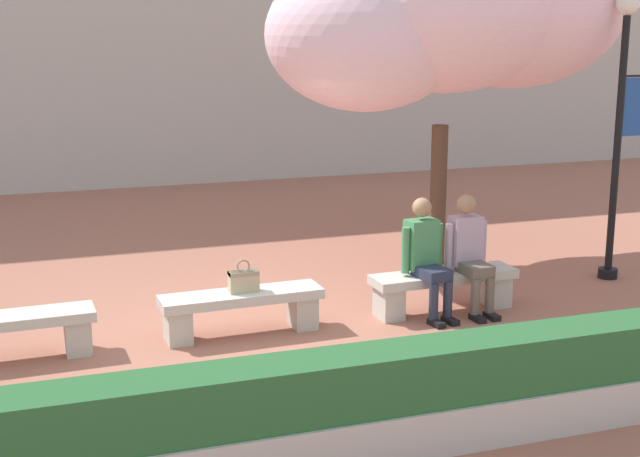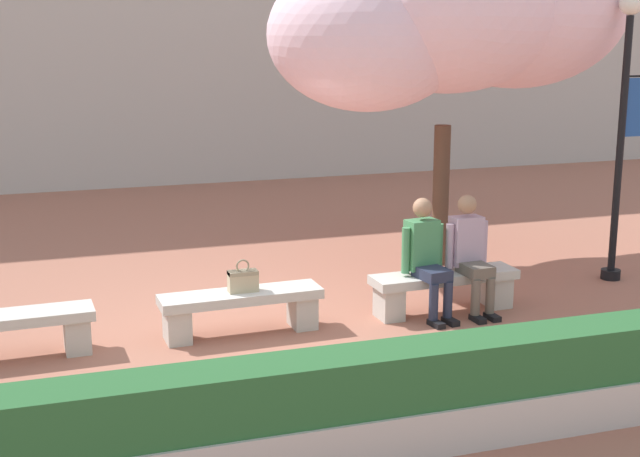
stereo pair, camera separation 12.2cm
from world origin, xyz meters
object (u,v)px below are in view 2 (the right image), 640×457
at_px(stone_bench_west_end, 4,330).
at_px(person_seated_left, 426,254).
at_px(person_seated_right, 470,250).
at_px(handbag, 243,279).
at_px(cherry_tree_main, 455,12).
at_px(stone_bench_near_west, 241,306).
at_px(stone_bench_center, 444,286).
at_px(lamp_post_with_banner, 624,109).

height_order(stone_bench_west_end, person_seated_left, person_seated_left).
bearing_deg(person_seated_right, person_seated_left, 179.93).
xyz_separation_m(handbag, cherry_tree_main, (3.24, 1.90, 2.67)).
bearing_deg(person_seated_right, handbag, 178.71).
xyz_separation_m(stone_bench_near_west, person_seated_left, (2.03, -0.05, 0.40)).
bearing_deg(person_seated_left, handbag, 178.39).
bearing_deg(stone_bench_center, stone_bench_west_end, 180.00).
xyz_separation_m(person_seated_right, cherry_tree_main, (0.71, 1.96, 2.55)).
relative_size(stone_bench_west_end, person_seated_right, 1.30).
bearing_deg(stone_bench_west_end, person_seated_right, -0.63).
relative_size(handbag, lamp_post_with_banner, 0.10).
distance_m(stone_bench_west_end, cherry_tree_main, 6.57).
height_order(stone_bench_near_west, person_seated_right, person_seated_right).
height_order(person_seated_left, lamp_post_with_banner, lamp_post_with_banner).
relative_size(person_seated_left, lamp_post_with_banner, 0.37).
xyz_separation_m(stone_bench_near_west, lamp_post_with_banner, (4.85, 0.52, 1.81)).
bearing_deg(stone_bench_west_end, person_seated_left, -0.70).
bearing_deg(lamp_post_with_banner, stone_bench_center, -168.54).
distance_m(person_seated_left, lamp_post_with_banner, 3.20).
relative_size(stone_bench_near_west, lamp_post_with_banner, 0.48).
bearing_deg(lamp_post_with_banner, handbag, -173.90).
distance_m(person_seated_right, cherry_tree_main, 3.29).
relative_size(stone_bench_west_end, stone_bench_center, 1.00).
xyz_separation_m(stone_bench_west_end, stone_bench_near_west, (2.29, 0.00, 0.00)).
distance_m(stone_bench_near_west, person_seated_left, 2.07).
bearing_deg(stone_bench_center, person_seated_right, -11.23).
bearing_deg(handbag, stone_bench_west_end, -179.91).
bearing_deg(stone_bench_near_west, stone_bench_center, 0.00).
distance_m(stone_bench_center, person_seated_right, 0.48).
height_order(person_seated_right, handbag, person_seated_right).
relative_size(stone_bench_west_end, stone_bench_near_west, 1.00).
height_order(person_seated_left, cherry_tree_main, cherry_tree_main).
height_order(stone_bench_near_west, handbag, handbag).
relative_size(stone_bench_near_west, stone_bench_center, 1.00).
distance_m(stone_bench_west_end, person_seated_left, 4.34).
xyz_separation_m(stone_bench_west_end, handbag, (2.31, 0.00, 0.28)).
xyz_separation_m(stone_bench_west_end, person_seated_right, (4.84, -0.05, 0.40)).
bearing_deg(person_seated_right, stone_bench_west_end, 179.37).
xyz_separation_m(person_seated_left, lamp_post_with_banner, (2.82, 0.57, 1.41)).
bearing_deg(cherry_tree_main, person_seated_left, -122.22).
bearing_deg(handbag, stone_bench_center, -0.09).
xyz_separation_m(person_seated_right, lamp_post_with_banner, (2.29, 0.57, 1.41)).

